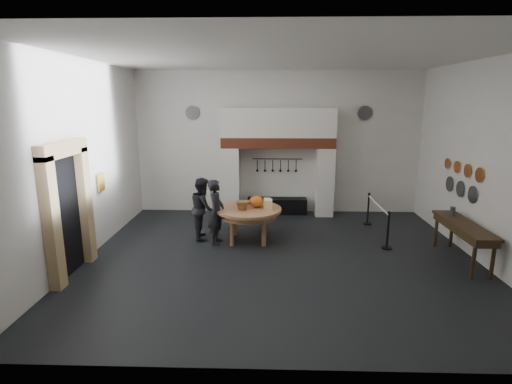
{
  "coord_description": "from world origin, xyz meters",
  "views": [
    {
      "loc": [
        -0.3,
        -8.77,
        3.6
      ],
      "look_at": [
        -0.6,
        0.93,
        1.35
      ],
      "focal_mm": 28.0,
      "sensor_mm": 36.0,
      "label": 1
    }
  ],
  "objects_px": {
    "work_table": "(248,209)",
    "barrier_post_far": "(368,209)",
    "visitor_far": "(203,208)",
    "side_table": "(464,225)",
    "visitor_near": "(216,212)",
    "barrier_post_near": "(388,231)",
    "iron_range": "(277,206)"
  },
  "relations": [
    {
      "from": "work_table",
      "to": "visitor_near",
      "type": "bearing_deg",
      "value": -164.74
    },
    {
      "from": "barrier_post_far",
      "to": "iron_range",
      "type": "bearing_deg",
      "value": 157.96
    },
    {
      "from": "visitor_near",
      "to": "side_table",
      "type": "xyz_separation_m",
      "value": [
        5.71,
        -1.01,
        0.04
      ]
    },
    {
      "from": "work_table",
      "to": "visitor_near",
      "type": "distance_m",
      "value": 0.84
    },
    {
      "from": "visitor_far",
      "to": "side_table",
      "type": "relative_size",
      "value": 0.74
    },
    {
      "from": "visitor_near",
      "to": "barrier_post_far",
      "type": "bearing_deg",
      "value": -63.09
    },
    {
      "from": "iron_range",
      "to": "side_table",
      "type": "bearing_deg",
      "value": -42.97
    },
    {
      "from": "visitor_far",
      "to": "work_table",
      "type": "bearing_deg",
      "value": -110.09
    },
    {
      "from": "iron_range",
      "to": "work_table",
      "type": "distance_m",
      "value": 2.77
    },
    {
      "from": "side_table",
      "to": "barrier_post_near",
      "type": "height_order",
      "value": "same"
    },
    {
      "from": "visitor_near",
      "to": "barrier_post_far",
      "type": "distance_m",
      "value": 4.62
    },
    {
      "from": "work_table",
      "to": "barrier_post_far",
      "type": "relative_size",
      "value": 1.89
    },
    {
      "from": "visitor_far",
      "to": "barrier_post_far",
      "type": "height_order",
      "value": "visitor_far"
    },
    {
      "from": "visitor_near",
      "to": "barrier_post_far",
      "type": "relative_size",
      "value": 1.85
    },
    {
      "from": "visitor_far",
      "to": "side_table",
      "type": "height_order",
      "value": "visitor_far"
    },
    {
      "from": "iron_range",
      "to": "barrier_post_far",
      "type": "bearing_deg",
      "value": -22.04
    },
    {
      "from": "visitor_near",
      "to": "iron_range",
      "type": "bearing_deg",
      "value": -24.97
    },
    {
      "from": "work_table",
      "to": "barrier_post_near",
      "type": "height_order",
      "value": "barrier_post_near"
    },
    {
      "from": "iron_range",
      "to": "work_table",
      "type": "bearing_deg",
      "value": -107.12
    },
    {
      "from": "visitor_far",
      "to": "barrier_post_far",
      "type": "bearing_deg",
      "value": -85.7
    },
    {
      "from": "iron_range",
      "to": "side_table",
      "type": "distance_m",
      "value": 5.64
    },
    {
      "from": "barrier_post_near",
      "to": "barrier_post_far",
      "type": "relative_size",
      "value": 1.0
    },
    {
      "from": "side_table",
      "to": "barrier_post_near",
      "type": "bearing_deg",
      "value": 152.73
    },
    {
      "from": "iron_range",
      "to": "barrier_post_near",
      "type": "height_order",
      "value": "barrier_post_near"
    },
    {
      "from": "visitor_near",
      "to": "barrier_post_far",
      "type": "xyz_separation_m",
      "value": [
        4.26,
        1.73,
        -0.38
      ]
    },
    {
      "from": "work_table",
      "to": "visitor_near",
      "type": "xyz_separation_m",
      "value": [
        -0.81,
        -0.22,
        -0.01
      ]
    },
    {
      "from": "barrier_post_near",
      "to": "visitor_near",
      "type": "bearing_deg",
      "value": 176.41
    },
    {
      "from": "iron_range",
      "to": "visitor_near",
      "type": "relative_size",
      "value": 1.14
    },
    {
      "from": "work_table",
      "to": "barrier_post_near",
      "type": "bearing_deg",
      "value": -8.04
    },
    {
      "from": "iron_range",
      "to": "barrier_post_far",
      "type": "distance_m",
      "value": 2.87
    },
    {
      "from": "visitor_near",
      "to": "barrier_post_near",
      "type": "bearing_deg",
      "value": -88.8
    },
    {
      "from": "visitor_near",
      "to": "visitor_far",
      "type": "bearing_deg",
      "value": 49.79
    }
  ]
}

